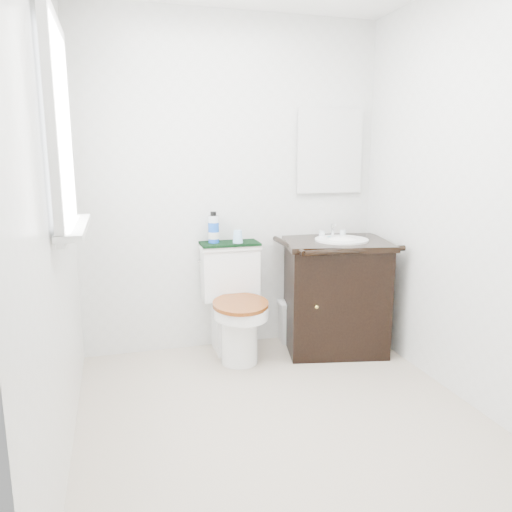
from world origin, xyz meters
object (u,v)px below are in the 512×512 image
vanity (335,292)px  mouthwash_bottle (214,229)px  trash_bin (293,321)px  cup (238,237)px  toilet (234,308)px

vanity → mouthwash_bottle: 1.01m
trash_bin → mouthwash_bottle: (-0.61, 0.00, 0.75)m
vanity → cup: size_ratio=10.13×
trash_bin → mouthwash_bottle: size_ratio=1.43×
vanity → trash_bin: vanity is taller
vanity → mouthwash_bottle: mouthwash_bottle is taller
cup → trash_bin: bearing=6.2°
mouthwash_bottle → cup: size_ratio=2.45×
trash_bin → vanity: bearing=-38.4°
vanity → cup: (-0.70, 0.15, 0.42)m
toilet → vanity: 0.76m
cup → vanity: bearing=-12.0°
mouthwash_bottle → toilet: bearing=-50.2°
mouthwash_bottle → cup: mouthwash_bottle is taller
toilet → vanity: (0.75, -0.06, 0.09)m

